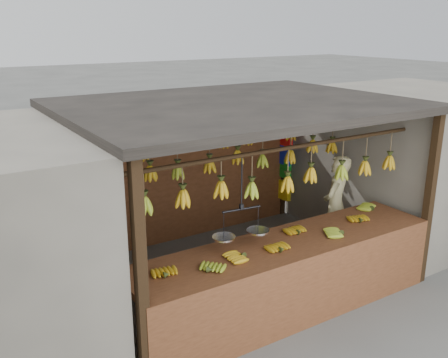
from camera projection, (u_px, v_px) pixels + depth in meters
ground at (235, 273)px, 6.97m from camera, size 80.00×80.00×0.00m
stall at (223, 131)px, 6.66m from camera, size 4.30×3.30×2.40m
neighbor_right at (412, 159)px, 8.47m from camera, size 3.00×3.00×2.30m
counter at (294, 261)px, 5.75m from camera, size 3.93×0.89×0.96m
hanging_bananas at (237, 161)px, 6.50m from camera, size 3.60×2.25×0.39m
balance_scale at (241, 230)px, 5.52m from camera, size 0.67×0.30×0.92m
vendor at (335, 206)px, 7.36m from camera, size 0.66×0.57×1.53m
bag_bundles at (285, 163)px, 8.75m from camera, size 0.08×0.26×1.33m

